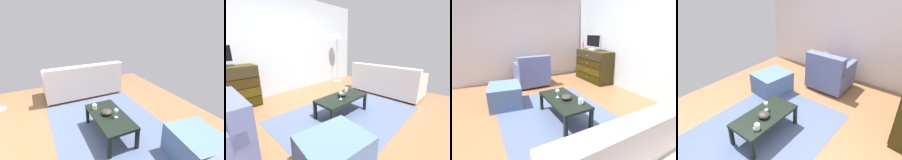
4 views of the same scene
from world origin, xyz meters
TOP-DOWN VIEW (x-y plane):
  - ground_plane at (0.00, 0.00)m, footprint 5.58×4.50m
  - wall_plain_left at (-2.55, 0.00)m, footprint 0.12×4.50m
  - area_rug at (0.20, -0.20)m, footprint 2.60×1.90m
  - coffee_table at (0.14, -0.12)m, footprint 1.00×0.51m
  - wine_glass at (0.04, -0.18)m, footprint 0.07×0.07m
  - mug at (0.43, 0.03)m, footprint 0.11×0.08m
  - bowl_decorative at (0.18, -0.09)m, footprint 0.18×0.18m
  - armchair at (-1.78, -0.06)m, footprint 0.80×0.82m
  - ottoman at (-0.87, -0.92)m, footprint 0.78×0.69m

SIDE VIEW (x-z plane):
  - ground_plane at x=0.00m, z-range -0.05..0.00m
  - area_rug at x=0.20m, z-range 0.00..0.01m
  - ottoman at x=-0.87m, z-range 0.00..0.43m
  - coffee_table at x=0.14m, z-range 0.14..0.50m
  - armchair at x=-1.78m, z-range -0.08..0.76m
  - bowl_decorative at x=0.18m, z-range 0.37..0.45m
  - mug at x=0.43m, z-range 0.37..0.45m
  - wine_glass at x=0.04m, z-range 0.40..0.56m
  - wall_plain_left at x=-2.55m, z-range 0.00..2.61m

